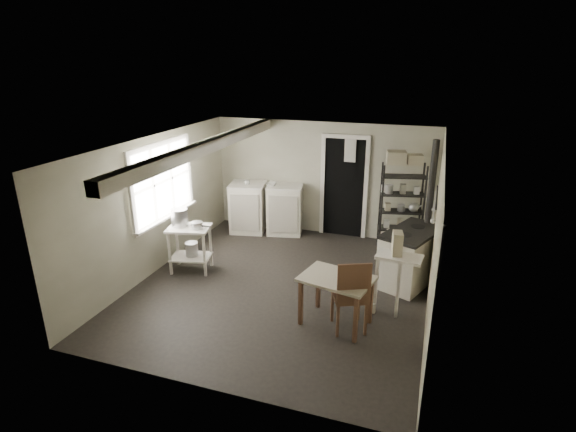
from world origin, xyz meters
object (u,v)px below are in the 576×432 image
(shelf_rack, at_px, (402,202))
(flour_sack, at_px, (389,240))
(work_table, at_px, (336,299))
(base_cabinets, at_px, (267,210))
(stockpot, at_px, (179,217))
(prep_table, at_px, (190,249))
(stove, at_px, (411,257))
(chair, at_px, (349,296))

(shelf_rack, height_order, flour_sack, shelf_rack)
(shelf_rack, distance_m, work_table, 2.96)
(base_cabinets, height_order, work_table, base_cabinets)
(stockpot, xyz_separation_m, work_table, (2.90, -0.85, -0.56))
(prep_table, relative_size, stove, 0.69)
(base_cabinets, bearing_deg, stove, -36.30)
(shelf_rack, bearing_deg, base_cabinets, 164.14)
(stockpot, xyz_separation_m, chair, (3.09, -0.90, -0.45))
(prep_table, relative_size, work_table, 0.85)
(chair, bearing_deg, work_table, 140.79)
(shelf_rack, bearing_deg, stockpot, -163.64)
(work_table, relative_size, chair, 0.88)
(chair, relative_size, flour_sack, 2.28)
(work_table, height_order, chair, chair)
(prep_table, relative_size, shelf_rack, 0.47)
(chair, xyz_separation_m, flour_sack, (0.22, 2.73, -0.24))
(stove, bearing_deg, shelf_rack, 125.34)
(base_cabinets, xyz_separation_m, stove, (3.02, -1.38, -0.02))
(base_cabinets, relative_size, stove, 1.36)
(stove, xyz_separation_m, chair, (-0.68, -1.62, 0.04))
(shelf_rack, xyz_separation_m, work_table, (-0.57, -2.85, -0.57))
(prep_table, xyz_separation_m, stove, (3.60, 0.74, 0.04))
(chair, distance_m, flour_sack, 2.75)
(prep_table, height_order, flour_sack, prep_table)
(prep_table, distance_m, stove, 3.67)
(stockpot, bearing_deg, stove, 10.86)
(prep_table, relative_size, base_cabinets, 0.51)
(prep_table, distance_m, flour_sack, 3.65)
(flour_sack, bearing_deg, chair, -94.63)
(chair, bearing_deg, stove, 43.05)
(stove, bearing_deg, work_table, -96.75)
(prep_table, xyz_separation_m, base_cabinets, (0.57, 2.13, 0.06))
(stove, bearing_deg, flour_sack, 134.66)
(base_cabinets, relative_size, shelf_rack, 0.93)
(prep_table, relative_size, chair, 0.75)
(shelf_rack, relative_size, work_table, 1.79)
(stockpot, xyz_separation_m, flour_sack, (3.31, 1.83, -0.70))
(prep_table, height_order, chair, chair)
(flour_sack, bearing_deg, stove, -67.57)
(stockpot, bearing_deg, flour_sack, 28.97)
(shelf_rack, xyz_separation_m, chair, (-0.38, -2.90, -0.46))
(stockpot, height_order, chair, stockpot)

